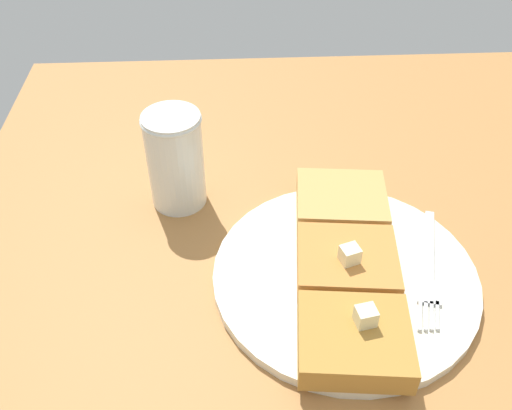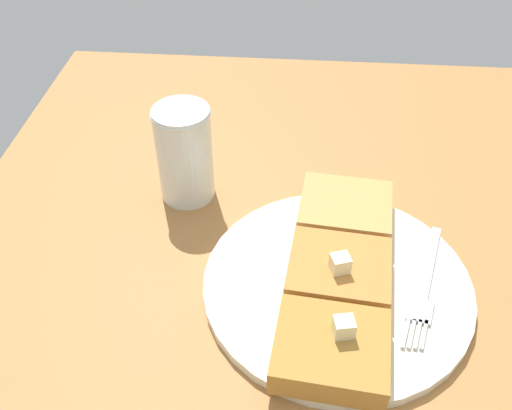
{
  "view_description": "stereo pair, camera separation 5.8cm",
  "coord_description": "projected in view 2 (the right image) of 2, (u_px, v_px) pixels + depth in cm",
  "views": [
    {
      "loc": [
        -30.77,
        21.63,
        45.09
      ],
      "look_at": [
        12.19,
        19.43,
        6.7
      ],
      "focal_mm": 40.0,
      "sensor_mm": 36.0,
      "label": 1
    },
    {
      "loc": [
        -30.68,
        15.87,
        45.09
      ],
      "look_at": [
        12.19,
        19.43,
        6.7
      ],
      "focal_mm": 40.0,
      "sensor_mm": 36.0,
      "label": 2
    }
  ],
  "objects": [
    {
      "name": "syrup_jar",
      "position": [
        185.0,
        157.0,
        0.63
      ],
      "size": [
        6.39,
        6.39,
        11.22
      ],
      "color": "#38130A",
      "rests_on": "table_surface"
    },
    {
      "name": "table_surface",
      "position": [
        460.0,
        353.0,
        0.51
      ],
      "size": [
        104.58,
        104.58,
        2.2
      ],
      "primitive_type": "cube",
      "color": "#A6703B",
      "rests_on": "ground"
    },
    {
      "name": "butter_pat_secondary",
      "position": [
        340.0,
        263.0,
        0.52
      ],
      "size": [
        1.96,
        2.07,
        1.68
      ],
      "primitive_type": "cube",
      "rotation": [
        0.0,
        0.0,
        1.9
      ],
      "color": "#F2E9B7",
      "rests_on": "toast_slice_middle"
    },
    {
      "name": "toast_slice_left",
      "position": [
        331.0,
        350.0,
        0.47
      ],
      "size": [
        9.17,
        10.21,
        2.68
      ],
      "primitive_type": "cube",
      "rotation": [
        0.0,
        0.0,
        -0.1
      ],
      "color": "#AB7A34",
      "rests_on": "plate"
    },
    {
      "name": "butter_pat_primary",
      "position": [
        344.0,
        327.0,
        0.46
      ],
      "size": [
        1.81,
        1.94,
        1.68
      ],
      "primitive_type": "cube",
      "rotation": [
        0.0,
        0.0,
        1.77
      ],
      "color": "beige",
      "rests_on": "toast_slice_left"
    },
    {
      "name": "toast_slice_middle",
      "position": [
        339.0,
        272.0,
        0.54
      ],
      "size": [
        9.17,
        10.21,
        2.68
      ],
      "primitive_type": "cube",
      "rotation": [
        0.0,
        0.0,
        -0.1
      ],
      "color": "#BD7A38",
      "rests_on": "plate"
    },
    {
      "name": "plate",
      "position": [
        337.0,
        284.0,
        0.55
      ],
      "size": [
        25.79,
        25.79,
        1.08
      ],
      "color": "silver",
      "rests_on": "table_surface"
    },
    {
      "name": "toast_slice_right",
      "position": [
        345.0,
        210.0,
        0.6
      ],
      "size": [
        9.17,
        10.21,
        2.68
      ],
      "primitive_type": "cube",
      "rotation": [
        0.0,
        0.0,
        -0.1
      ],
      "color": "tan",
      "rests_on": "plate"
    },
    {
      "name": "fork",
      "position": [
        424.0,
        292.0,
        0.53
      ],
      "size": [
        15.78,
        5.75,
        0.36
      ],
      "color": "silver",
      "rests_on": "plate"
    }
  ]
}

